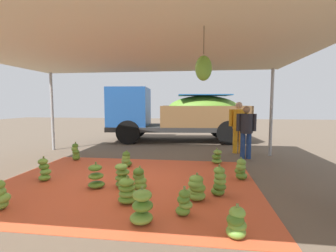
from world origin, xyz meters
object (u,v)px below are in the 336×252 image
object	(u,v)px
banana_bunch_5	(96,177)
banana_bunch_0	(123,176)
banana_bunch_12	(126,160)
banana_bunch_11	(219,182)
banana_bunch_9	(241,170)
worker_0	(238,123)
worker_1	(246,128)
banana_bunch_14	(184,203)
banana_bunch_7	(142,208)
banana_bunch_1	(217,157)
cargo_truck_main	(175,113)
banana_bunch_3	(236,223)
banana_bunch_2	(44,170)
banana_bunch_8	(76,152)
banana_bunch_4	(196,188)
banana_bunch_13	(127,191)
banana_bunch_6	(140,180)

from	to	relation	value
banana_bunch_5	banana_bunch_0	bearing A→B (deg)	10.30
banana_bunch_0	banana_bunch_12	bearing A→B (deg)	104.47
banana_bunch_11	banana_bunch_9	bearing A→B (deg)	62.19
worker_0	worker_1	distance (m)	0.87
banana_bunch_12	worker_0	bearing A→B (deg)	36.02
banana_bunch_0	banana_bunch_14	world-z (taller)	banana_bunch_0
banana_bunch_9	worker_1	size ratio (longest dim) A/B	0.31
banana_bunch_7	banana_bunch_9	distance (m)	2.82
banana_bunch_1	banana_bunch_9	distance (m)	1.47
banana_bunch_12	banana_bunch_14	bearing A→B (deg)	-56.97
banana_bunch_1	banana_bunch_9	size ratio (longest dim) A/B	0.90
banana_bunch_5	banana_bunch_14	size ratio (longest dim) A/B	1.16
banana_bunch_0	worker_0	xyz separation A→B (m)	(2.83, 3.90, 0.79)
cargo_truck_main	banana_bunch_12	bearing A→B (deg)	-99.42
banana_bunch_0	banana_bunch_7	xyz separation A→B (m)	(0.75, -1.42, -0.00)
banana_bunch_9	banana_bunch_14	bearing A→B (deg)	-120.58
banana_bunch_0	banana_bunch_3	distance (m)	2.58
banana_bunch_2	banana_bunch_5	distance (m)	1.35
banana_bunch_7	banana_bunch_9	bearing A→B (deg)	52.91
banana_bunch_0	banana_bunch_8	xyz separation A→B (m)	(-2.15, 2.14, 0.01)
banana_bunch_5	cargo_truck_main	size ratio (longest dim) A/B	0.08
banana_bunch_4	banana_bunch_7	xyz separation A→B (m)	(-0.74, -0.95, 0.02)
banana_bunch_2	cargo_truck_main	distance (m)	6.70
banana_bunch_7	banana_bunch_8	bearing A→B (deg)	129.12
banana_bunch_7	banana_bunch_8	world-z (taller)	banana_bunch_8
banana_bunch_5	worker_1	world-z (taller)	worker_1
banana_bunch_4	worker_0	size ratio (longest dim) A/B	0.27
banana_bunch_1	cargo_truck_main	distance (m)	4.62
banana_bunch_7	worker_0	bearing A→B (deg)	68.66
banana_bunch_8	banana_bunch_12	xyz separation A→B (m)	(1.75, -0.58, -0.04)
worker_1	banana_bunch_7	bearing A→B (deg)	-116.07
banana_bunch_11	worker_1	bearing A→B (deg)	72.41
banana_bunch_3	banana_bunch_9	bearing A→B (deg)	79.88
banana_bunch_7	banana_bunch_12	world-z (taller)	banana_bunch_7
banana_bunch_3	banana_bunch_5	size ratio (longest dim) A/B	0.82
banana_bunch_0	banana_bunch_1	world-z (taller)	banana_bunch_0
banana_bunch_3	banana_bunch_1	bearing A→B (deg)	89.97
banana_bunch_0	banana_bunch_2	bearing A→B (deg)	173.86
banana_bunch_14	banana_bunch_2	bearing A→B (deg)	157.88
banana_bunch_12	cargo_truck_main	size ratio (longest dim) A/B	0.07
banana_bunch_13	worker_0	xyz separation A→B (m)	(2.50, 4.66, 0.81)
banana_bunch_3	banana_bunch_6	size ratio (longest dim) A/B	0.90
banana_bunch_2	banana_bunch_11	distance (m)	3.76
banana_bunch_4	worker_1	size ratio (longest dim) A/B	0.30
banana_bunch_5	cargo_truck_main	world-z (taller)	cargo_truck_main
banana_bunch_6	banana_bunch_13	bearing A→B (deg)	-94.63
banana_bunch_0	worker_1	size ratio (longest dim) A/B	0.34
banana_bunch_0	banana_bunch_14	distance (m)	1.70
banana_bunch_3	banana_bunch_5	xyz separation A→B (m)	(-2.53, 1.52, 0.03)
banana_bunch_2	cargo_truck_main	world-z (taller)	cargo_truck_main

